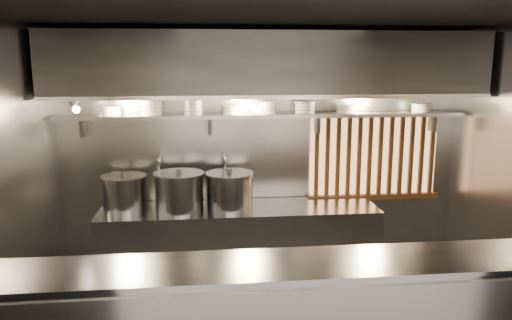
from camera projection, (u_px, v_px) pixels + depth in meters
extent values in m
plane|color=black|center=(286.00, 18.00, 3.96)|extent=(4.50, 4.50, 0.00)
plane|color=gray|center=(263.00, 156.00, 5.70)|extent=(4.50, 0.00, 4.50)
plane|color=gray|center=(7.00, 196.00, 4.00)|extent=(0.00, 3.00, 3.00)
cube|color=#95959A|center=(306.00, 264.00, 3.37)|extent=(4.50, 0.56, 0.03)
cube|color=#95959A|center=(240.00, 247.00, 5.49)|extent=(3.00, 0.70, 0.90)
cube|color=#95959A|center=(265.00, 115.00, 5.43)|extent=(4.40, 0.34, 0.04)
cube|color=#2D2D30|center=(268.00, 65.00, 5.11)|extent=(4.40, 0.80, 0.65)
cube|color=#95959A|center=(273.00, 97.00, 4.78)|extent=(4.40, 0.03, 0.04)
cube|color=#FFB772|center=(373.00, 155.00, 5.82)|extent=(1.50, 0.02, 0.92)
cube|color=brown|center=(377.00, 114.00, 5.68)|extent=(1.56, 0.06, 0.06)
cube|color=brown|center=(373.00, 197.00, 5.87)|extent=(1.56, 0.06, 0.06)
cube|color=brown|center=(317.00, 157.00, 5.70)|extent=(0.04, 0.04, 0.92)
cube|color=brown|center=(327.00, 157.00, 5.71)|extent=(0.04, 0.04, 0.92)
cube|color=brown|center=(338.00, 157.00, 5.73)|extent=(0.04, 0.04, 0.92)
cube|color=brown|center=(349.00, 157.00, 5.74)|extent=(0.04, 0.04, 0.92)
cube|color=brown|center=(359.00, 156.00, 5.75)|extent=(0.04, 0.04, 0.92)
cube|color=brown|center=(370.00, 156.00, 5.76)|extent=(0.04, 0.04, 0.92)
cube|color=brown|center=(380.00, 156.00, 5.78)|extent=(0.04, 0.04, 0.92)
cube|color=brown|center=(390.00, 156.00, 5.79)|extent=(0.04, 0.04, 0.92)
cube|color=brown|center=(401.00, 156.00, 5.80)|extent=(0.04, 0.04, 0.92)
cube|color=brown|center=(411.00, 155.00, 5.82)|extent=(0.04, 0.04, 0.92)
cube|color=brown|center=(421.00, 155.00, 5.83)|extent=(0.04, 0.04, 0.92)
cube|color=brown|center=(432.00, 155.00, 5.84)|extent=(0.05, 0.04, 0.92)
cylinder|color=silver|center=(161.00, 177.00, 5.57)|extent=(0.03, 0.03, 0.48)
sphere|color=silver|center=(160.00, 156.00, 5.52)|extent=(0.04, 0.04, 0.04)
cylinder|color=silver|center=(160.00, 158.00, 5.40)|extent=(0.03, 0.26, 0.03)
sphere|color=silver|center=(159.00, 160.00, 5.27)|extent=(0.04, 0.04, 0.04)
cylinder|color=silver|center=(159.00, 167.00, 5.28)|extent=(0.03, 0.03, 0.14)
cylinder|color=silver|center=(224.00, 175.00, 5.64)|extent=(0.03, 0.03, 0.48)
sphere|color=silver|center=(224.00, 155.00, 5.60)|extent=(0.04, 0.04, 0.04)
cylinder|color=silver|center=(224.00, 157.00, 5.47)|extent=(0.03, 0.26, 0.03)
sphere|color=silver|center=(225.00, 159.00, 5.34)|extent=(0.04, 0.04, 0.04)
cylinder|color=silver|center=(225.00, 165.00, 5.36)|extent=(0.03, 0.03, 0.14)
cone|color=#95959A|center=(73.00, 103.00, 4.74)|extent=(0.25, 0.27, 0.20)
sphere|color=#FFE0B2|center=(76.00, 109.00, 4.73)|extent=(0.07, 0.07, 0.07)
cylinder|color=#2D2D30|center=(75.00, 94.00, 4.82)|extent=(0.02, 0.22, 0.02)
cylinder|color=#2D2D30|center=(257.00, 102.00, 5.27)|extent=(0.01, 0.01, 0.12)
sphere|color=#FFE0B2|center=(257.00, 109.00, 5.29)|extent=(0.09, 0.09, 0.09)
cylinder|color=#95959A|center=(230.00, 192.00, 5.35)|extent=(0.65, 0.65, 0.36)
cylinder|color=#95959A|center=(230.00, 174.00, 5.32)|extent=(0.69, 0.69, 0.03)
cylinder|color=#2D2D30|center=(230.00, 171.00, 5.31)|extent=(0.06, 0.06, 0.04)
cylinder|color=#95959A|center=(125.00, 194.00, 5.29)|extent=(0.53, 0.53, 0.35)
cylinder|color=#95959A|center=(124.00, 177.00, 5.25)|extent=(0.56, 0.56, 0.03)
cylinder|color=#2D2D30|center=(123.00, 174.00, 5.25)|extent=(0.06, 0.06, 0.04)
cylinder|color=#95959A|center=(179.00, 193.00, 5.26)|extent=(0.57, 0.57, 0.38)
cylinder|color=#95959A|center=(179.00, 174.00, 5.22)|extent=(0.60, 0.60, 0.03)
cylinder|color=#2D2D30|center=(179.00, 171.00, 5.22)|extent=(0.06, 0.06, 0.04)
cylinder|color=silver|center=(111.00, 113.00, 5.25)|extent=(0.19, 0.19, 0.03)
cylinder|color=silver|center=(111.00, 110.00, 5.24)|extent=(0.19, 0.19, 0.03)
cylinder|color=silver|center=(111.00, 107.00, 5.24)|extent=(0.20, 0.20, 0.01)
cylinder|color=silver|center=(152.00, 113.00, 5.30)|extent=(0.23, 0.23, 0.03)
cylinder|color=silver|center=(152.00, 109.00, 5.29)|extent=(0.23, 0.23, 0.03)
cylinder|color=silver|center=(151.00, 106.00, 5.28)|extent=(0.23, 0.23, 0.03)
cylinder|color=silver|center=(151.00, 102.00, 5.27)|extent=(0.23, 0.23, 0.03)
cylinder|color=silver|center=(151.00, 99.00, 5.27)|extent=(0.24, 0.24, 0.01)
cylinder|color=silver|center=(193.00, 112.00, 5.34)|extent=(0.19, 0.19, 0.03)
cylinder|color=silver|center=(193.00, 109.00, 5.33)|extent=(0.19, 0.19, 0.03)
cylinder|color=silver|center=(193.00, 105.00, 5.33)|extent=(0.19, 0.19, 0.03)
cylinder|color=silver|center=(193.00, 102.00, 5.32)|extent=(0.19, 0.19, 0.03)
cylinder|color=silver|center=(193.00, 99.00, 5.31)|extent=(0.20, 0.20, 0.01)
cylinder|color=silver|center=(232.00, 112.00, 5.39)|extent=(0.21, 0.21, 0.03)
cylinder|color=silver|center=(232.00, 109.00, 5.38)|extent=(0.21, 0.21, 0.03)
cylinder|color=silver|center=(232.00, 106.00, 5.37)|extent=(0.23, 0.23, 0.01)
cylinder|color=silver|center=(267.00, 112.00, 5.43)|extent=(0.19, 0.19, 0.03)
cylinder|color=silver|center=(267.00, 108.00, 5.42)|extent=(0.19, 0.19, 0.03)
cylinder|color=silver|center=(267.00, 105.00, 5.41)|extent=(0.19, 0.19, 0.03)
cylinder|color=silver|center=(267.00, 102.00, 5.41)|extent=(0.20, 0.20, 0.01)
cylinder|color=silver|center=(305.00, 111.00, 5.47)|extent=(0.21, 0.21, 0.03)
cylinder|color=silver|center=(305.00, 108.00, 5.46)|extent=(0.21, 0.21, 0.03)
cylinder|color=silver|center=(305.00, 104.00, 5.45)|extent=(0.21, 0.21, 0.03)
cylinder|color=silver|center=(305.00, 102.00, 5.45)|extent=(0.23, 0.23, 0.01)
cylinder|color=silver|center=(346.00, 111.00, 5.52)|extent=(0.22, 0.22, 0.03)
cylinder|color=silver|center=(346.00, 107.00, 5.51)|extent=(0.22, 0.22, 0.03)
cylinder|color=silver|center=(346.00, 105.00, 5.50)|extent=(0.23, 0.23, 0.01)
cylinder|color=silver|center=(421.00, 110.00, 5.61)|extent=(0.21, 0.21, 0.03)
cylinder|color=silver|center=(422.00, 107.00, 5.60)|extent=(0.21, 0.21, 0.03)
cylinder|color=silver|center=(422.00, 104.00, 5.60)|extent=(0.23, 0.23, 0.01)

